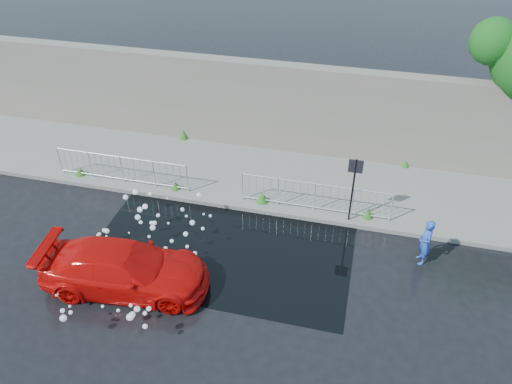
% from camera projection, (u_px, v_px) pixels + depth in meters
% --- Properties ---
extents(ground, '(90.00, 90.00, 0.00)m').
position_uv_depth(ground, '(198.00, 266.00, 14.96)').
color(ground, black).
rests_on(ground, ground).
extents(pavement, '(30.00, 4.00, 0.15)m').
position_uv_depth(pavement, '(241.00, 174.00, 18.85)').
color(pavement, slate).
rests_on(pavement, ground).
extents(curb, '(30.00, 0.25, 0.16)m').
position_uv_depth(curb, '(226.00, 205.00, 17.27)').
color(curb, slate).
rests_on(curb, ground).
extents(retaining_wall, '(30.00, 0.60, 3.50)m').
position_uv_depth(retaining_wall, '(255.00, 105.00, 19.51)').
color(retaining_wall, '#6C685B').
rests_on(retaining_wall, pavement).
extents(puddle, '(8.00, 5.00, 0.01)m').
position_uv_depth(puddle, '(223.00, 246.00, 15.65)').
color(puddle, black).
rests_on(puddle, ground).
extents(sign_post, '(0.45, 0.06, 2.50)m').
position_uv_depth(sign_post, '(354.00, 181.00, 15.57)').
color(sign_post, black).
rests_on(sign_post, ground).
extents(railing_left, '(5.05, 0.05, 1.10)m').
position_uv_depth(railing_left, '(122.00, 168.00, 17.94)').
color(railing_left, silver).
rests_on(railing_left, pavement).
extents(railing_right, '(5.05, 0.05, 1.10)m').
position_uv_depth(railing_right, '(315.00, 196.00, 16.58)').
color(railing_right, silver).
rests_on(railing_right, pavement).
extents(weeds, '(12.17, 3.93, 0.39)m').
position_uv_depth(weeds, '(229.00, 174.00, 18.39)').
color(weeds, '#165318').
rests_on(weeds, pavement).
extents(water_spray, '(3.40, 5.75, 1.01)m').
position_uv_depth(water_spray, '(147.00, 243.00, 14.72)').
color(water_spray, white).
rests_on(water_spray, ground).
extents(red_car, '(4.88, 2.42, 1.36)m').
position_uv_depth(red_car, '(125.00, 269.00, 13.90)').
color(red_car, red).
rests_on(red_car, ground).
extents(person, '(0.48, 0.62, 1.53)m').
position_uv_depth(person, '(425.00, 242.00, 14.67)').
color(person, blue).
rests_on(person, ground).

